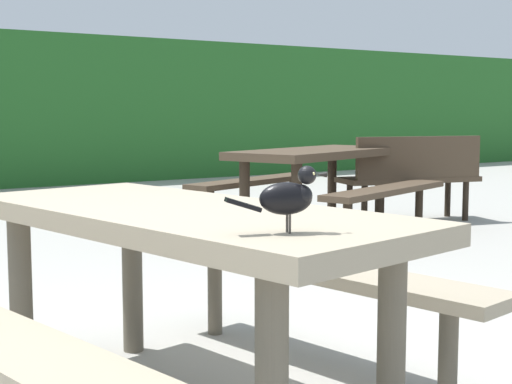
% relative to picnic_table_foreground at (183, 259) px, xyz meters
% --- Properties ---
extents(picnic_table_foreground, '(1.98, 2.00, 0.74)m').
position_rel_picnic_table_foreground_xyz_m(picnic_table_foreground, '(0.00, 0.00, 0.00)').
color(picnic_table_foreground, gray).
rests_on(picnic_table_foreground, ground).
extents(bird_grackle, '(0.28, 0.13, 0.18)m').
position_rel_picnic_table_foreground_xyz_m(bird_grackle, '(-0.01, -0.66, 0.29)').
color(bird_grackle, black).
rests_on(bird_grackle, picnic_table_foreground).
extents(picnic_table_mid_left, '(2.17, 2.16, 0.74)m').
position_rel_picnic_table_foreground_xyz_m(picnic_table_mid_left, '(2.90, 2.99, 0.00)').
color(picnic_table_mid_left, '#473828').
rests_on(picnic_table_mid_left, ground).
extents(park_bench_side, '(1.46, 0.75, 0.84)m').
position_rel_picnic_table_foreground_xyz_m(park_bench_side, '(4.02, 2.92, -0.07)').
color(park_bench_side, '#473828').
rests_on(park_bench_side, ground).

